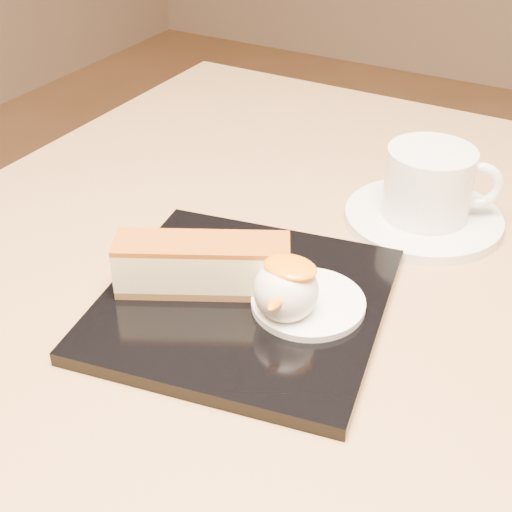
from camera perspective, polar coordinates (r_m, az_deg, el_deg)
The scene contains 9 objects.
table at distance 0.73m, azimuth 5.87°, elevation -10.84°, with size 0.80×0.80×0.72m.
dessert_plate at distance 0.58m, azimuth -0.98°, elevation -3.78°, with size 0.22×0.22×0.01m, color black.
cheesecake at distance 0.57m, azimuth -4.30°, elevation -0.73°, with size 0.14×0.10×0.04m.
cream_smear at distance 0.56m, azimuth 4.20°, elevation -3.76°, with size 0.09×0.09×0.01m, color white.
ice_cream_scoop at distance 0.54m, azimuth 2.41°, elevation -2.74°, with size 0.05×0.05×0.05m, color white.
mango_sauce at distance 0.53m, azimuth 2.76°, elevation -0.90°, with size 0.04×0.03×0.01m, color orange.
mint_sprig at distance 0.59m, azimuth 2.72°, elevation -1.29°, with size 0.04×0.03×0.00m.
saucer at distance 0.71m, azimuth 13.22°, elevation 2.98°, with size 0.15×0.15×0.01m, color white.
coffee_cup at distance 0.69m, azimuth 13.81°, elevation 5.79°, with size 0.11×0.08×0.07m.
Camera 1 is at (0.19, -0.49, 1.08)m, focal length 50.00 mm.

